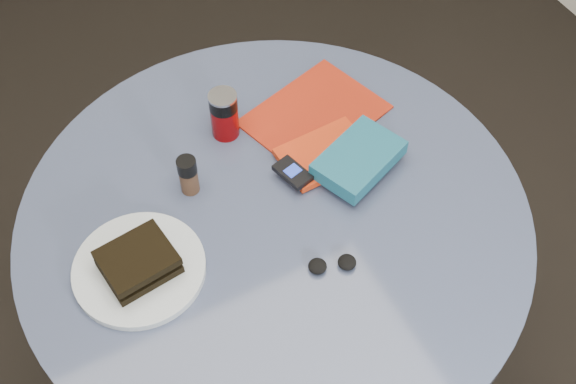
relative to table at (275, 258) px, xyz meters
name	(u,v)px	position (x,y,z in m)	size (l,w,h in m)	color
ground	(278,369)	(0.00, 0.00, -0.59)	(4.00, 4.00, 0.00)	black
table	(275,258)	(0.00, 0.00, 0.00)	(1.00, 1.00, 0.75)	black
plate	(139,269)	(-0.28, 0.00, 0.17)	(0.24, 0.24, 0.02)	silver
sandwich	(138,262)	(-0.28, -0.01, 0.20)	(0.14, 0.12, 0.04)	black
soda_can	(224,114)	(0.00, 0.23, 0.22)	(0.07, 0.07, 0.11)	#730507
pepper_grinder	(188,175)	(-0.12, 0.13, 0.21)	(0.04, 0.04, 0.09)	#402A1B
magazine	(315,115)	(0.19, 0.19, 0.17)	(0.28, 0.21, 0.00)	#9B210E
red_book	(325,154)	(0.16, 0.08, 0.18)	(0.18, 0.12, 0.01)	red
novel	(359,159)	(0.20, 0.02, 0.20)	(0.18, 0.11, 0.03)	#155067
mp3_player	(293,173)	(0.07, 0.05, 0.19)	(0.06, 0.09, 0.01)	black
headphones	(332,264)	(0.04, -0.16, 0.17)	(0.10, 0.06, 0.02)	black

